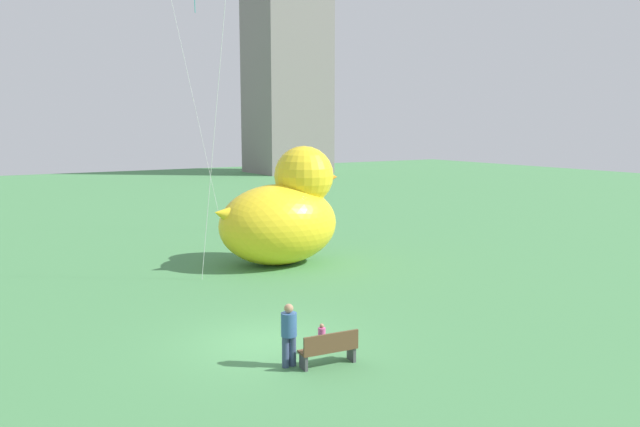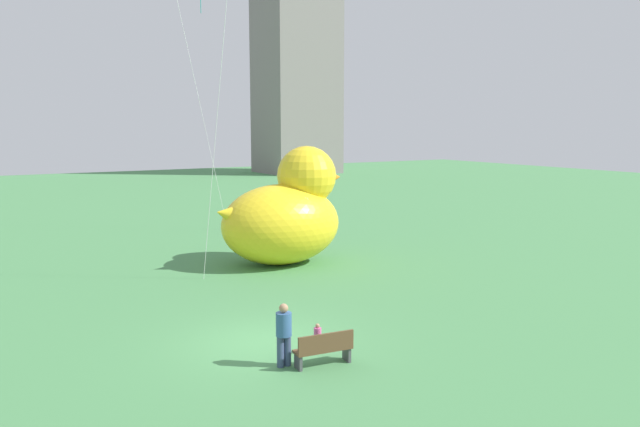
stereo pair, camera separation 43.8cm
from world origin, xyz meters
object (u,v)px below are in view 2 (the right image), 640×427
at_px(park_bench, 324,348).
at_px(person_adult, 284,332).
at_px(person_child, 318,337).
at_px(giant_inflatable_duck, 285,214).

xyz_separation_m(park_bench, person_adult, (-0.89, 0.52, 0.44)).
distance_m(person_adult, person_child, 1.30).
bearing_deg(person_adult, giant_inflatable_duck, 61.94).
relative_size(park_bench, giant_inflatable_duck, 0.25).
distance_m(park_bench, giant_inflatable_duck, 12.29).
bearing_deg(park_bench, person_child, 70.42).
distance_m(park_bench, person_child, 0.88).
distance_m(person_adult, giant_inflatable_duck, 12.15).
relative_size(person_child, giant_inflatable_duck, 0.13).
xyz_separation_m(park_bench, person_child, (0.29, 0.83, -0.00)).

